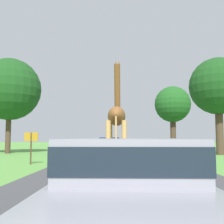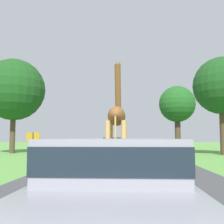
% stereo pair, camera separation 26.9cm
% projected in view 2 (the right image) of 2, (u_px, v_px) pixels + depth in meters
% --- Properties ---
extents(road, '(6.98, 120.00, 0.00)m').
position_uv_depth(road, '(126.00, 150.00, 29.36)').
color(road, '#424244').
rests_on(road, ground).
extents(giraffe_near_road, '(0.88, 3.01, 4.97)m').
position_uv_depth(giraffe_near_road, '(117.00, 118.00, 11.55)').
color(giraffe_near_road, tan).
rests_on(giraffe_near_road, ground).
extents(car_lead_maroon, '(1.78, 4.68, 1.35)m').
position_uv_depth(car_lead_maroon, '(115.00, 187.00, 3.70)').
color(car_lead_maroon, gray).
rests_on(car_lead_maroon, ground).
extents(car_queue_right, '(1.95, 3.97, 1.37)m').
position_uv_depth(car_queue_right, '(113.00, 144.00, 25.83)').
color(car_queue_right, navy).
rests_on(car_queue_right, ground).
extents(car_queue_left, '(1.88, 4.25, 1.29)m').
position_uv_depth(car_queue_left, '(119.00, 148.00, 17.67)').
color(car_queue_left, silver).
rests_on(car_queue_left, ground).
extents(tree_left_edge, '(4.06, 4.06, 7.13)m').
position_uv_depth(tree_left_edge, '(177.00, 105.00, 31.55)').
color(tree_left_edge, '#4C3828').
rests_on(tree_left_edge, ground).
extents(tree_centre_back, '(5.39, 5.39, 8.23)m').
position_uv_depth(tree_centre_back, '(14.00, 90.00, 24.61)').
color(tree_centre_back, '#4C3828').
rests_on(tree_centre_back, ground).
extents(tree_right_cluster, '(4.57, 4.57, 7.77)m').
position_uv_depth(tree_right_cluster, '(222.00, 86.00, 22.34)').
color(tree_right_cluster, '#4C3828').
rests_on(tree_right_cluster, ground).
extents(sign_post, '(0.70, 0.08, 1.62)m').
position_uv_depth(sign_post, '(33.00, 142.00, 14.35)').
color(sign_post, '#4C3823').
rests_on(sign_post, ground).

